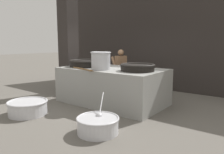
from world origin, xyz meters
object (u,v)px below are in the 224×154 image
object	(u,v)px
stock_pot	(101,60)
giant_wok_far	(137,67)
prep_bowl_meat	(28,107)
cook	(121,69)
prep_bowl_vegetables	(98,124)
giant_wok_near	(87,63)

from	to	relation	value
stock_pot	giant_wok_far	bearing A→B (deg)	20.35
stock_pot	prep_bowl_meat	size ratio (longest dim) A/B	0.57
stock_pot	prep_bowl_meat	xyz separation A→B (m)	(-1.01, -1.67, -1.11)
giant_wok_far	cook	size ratio (longest dim) A/B	0.60
prep_bowl_vegetables	cook	bearing A→B (deg)	117.95
prep_bowl_meat	stock_pot	bearing A→B (deg)	58.96
cook	prep_bowl_vegetables	world-z (taller)	cook
giant_wok_near	prep_bowl_vegetables	xyz separation A→B (m)	(2.04, -1.84, -0.98)
stock_pot	prep_bowl_meat	bearing A→B (deg)	-121.04
cook	prep_bowl_meat	size ratio (longest dim) A/B	1.58
giant_wok_far	prep_bowl_meat	bearing A→B (deg)	-134.14
cook	stock_pot	bearing A→B (deg)	121.95
stock_pot	prep_bowl_vegetables	xyz separation A→B (m)	(1.16, -1.48, -1.12)
prep_bowl_vegetables	giant_wok_far	bearing A→B (deg)	95.98
giant_wok_near	cook	xyz separation A→B (m)	(0.29, 1.47, -0.32)
giant_wok_near	giant_wok_far	world-z (taller)	giant_wok_near
giant_wok_far	cook	distance (m)	2.16
giant_wok_far	stock_pot	size ratio (longest dim) A/B	1.64
giant_wok_far	prep_bowl_vegetables	world-z (taller)	giant_wok_far
prep_bowl_meat	giant_wok_far	bearing A→B (deg)	45.86
prep_bowl_vegetables	prep_bowl_meat	distance (m)	2.17
giant_wok_far	prep_bowl_vegetables	xyz separation A→B (m)	(0.19, -1.84, -0.97)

